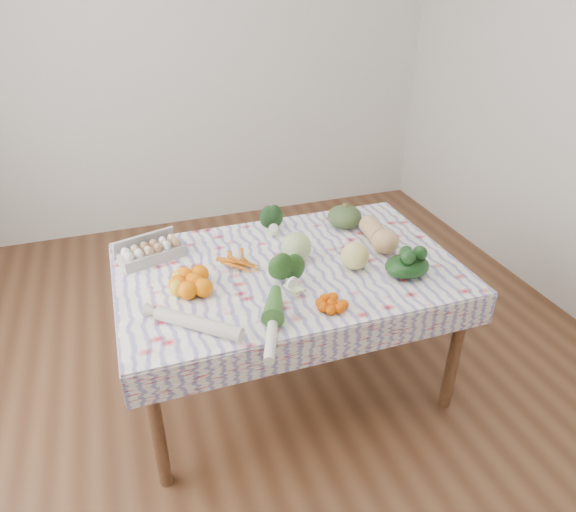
{
  "coord_description": "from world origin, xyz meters",
  "views": [
    {
      "loc": [
        -0.7,
        -2.05,
        2.08
      ],
      "look_at": [
        0.0,
        0.0,
        0.82
      ],
      "focal_mm": 32.0,
      "sensor_mm": 36.0,
      "label": 1
    }
  ],
  "objects_px": {
    "kabocha_squash": "(345,217)",
    "grapefruit": "(355,256)",
    "dining_table": "(288,280)",
    "egg_carton": "(152,253)",
    "cabbage": "(296,247)",
    "butternut_squash": "(379,233)"
  },
  "relations": [
    {
      "from": "kabocha_squash",
      "to": "cabbage",
      "type": "xyz_separation_m",
      "value": [
        -0.38,
        -0.26,
        0.01
      ]
    },
    {
      "from": "kabocha_squash",
      "to": "butternut_squash",
      "type": "relative_size",
      "value": 0.65
    },
    {
      "from": "dining_table",
      "to": "egg_carton",
      "type": "height_order",
      "value": "egg_carton"
    },
    {
      "from": "grapefruit",
      "to": "butternut_squash",
      "type": "bearing_deg",
      "value": 38.16
    },
    {
      "from": "egg_carton",
      "to": "kabocha_squash",
      "type": "height_order",
      "value": "kabocha_squash"
    },
    {
      "from": "egg_carton",
      "to": "dining_table",
      "type": "bearing_deg",
      "value": -40.54
    },
    {
      "from": "cabbage",
      "to": "butternut_squash",
      "type": "distance_m",
      "value": 0.47
    },
    {
      "from": "egg_carton",
      "to": "butternut_squash",
      "type": "distance_m",
      "value": 1.17
    },
    {
      "from": "cabbage",
      "to": "butternut_squash",
      "type": "xyz_separation_m",
      "value": [
        0.46,
        0.01,
        -0.01
      ]
    },
    {
      "from": "dining_table",
      "to": "grapefruit",
      "type": "bearing_deg",
      "value": -21.69
    },
    {
      "from": "dining_table",
      "to": "grapefruit",
      "type": "distance_m",
      "value": 0.36
    },
    {
      "from": "dining_table",
      "to": "butternut_squash",
      "type": "distance_m",
      "value": 0.55
    },
    {
      "from": "dining_table",
      "to": "kabocha_squash",
      "type": "height_order",
      "value": "kabocha_squash"
    },
    {
      "from": "cabbage",
      "to": "butternut_squash",
      "type": "relative_size",
      "value": 0.51
    },
    {
      "from": "kabocha_squash",
      "to": "grapefruit",
      "type": "relative_size",
      "value": 1.39
    },
    {
      "from": "cabbage",
      "to": "grapefruit",
      "type": "height_order",
      "value": "cabbage"
    },
    {
      "from": "cabbage",
      "to": "dining_table",
      "type": "bearing_deg",
      "value": -143.23
    },
    {
      "from": "egg_carton",
      "to": "cabbage",
      "type": "relative_size",
      "value": 2.1
    },
    {
      "from": "kabocha_squash",
      "to": "grapefruit",
      "type": "distance_m",
      "value": 0.45
    },
    {
      "from": "dining_table",
      "to": "egg_carton",
      "type": "bearing_deg",
      "value": 156.35
    },
    {
      "from": "kabocha_squash",
      "to": "butternut_squash",
      "type": "bearing_deg",
      "value": -71.92
    },
    {
      "from": "kabocha_squash",
      "to": "butternut_squash",
      "type": "xyz_separation_m",
      "value": [
        0.08,
        -0.25,
        0.01
      ]
    }
  ]
}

